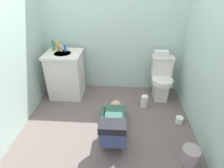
# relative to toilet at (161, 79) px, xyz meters

# --- Properties ---
(ground_plane) EXTENTS (2.97, 2.98, 0.04)m
(ground_plane) POSITION_rel_toilet_xyz_m (-0.88, -0.69, -0.39)
(ground_plane) COLOR #695C57
(wall_back) EXTENTS (2.63, 0.08, 2.40)m
(wall_back) POSITION_rel_toilet_xyz_m (-0.88, 0.34, 0.83)
(wall_back) COLOR #B1CEC2
(wall_back) RESTS_ON ground_plane
(wall_left) EXTENTS (0.08, 1.98, 2.40)m
(wall_left) POSITION_rel_toilet_xyz_m (-2.15, -0.69, 0.83)
(wall_left) COLOR #B1CEC2
(wall_left) RESTS_ON ground_plane
(wall_right) EXTENTS (0.08, 1.98, 2.40)m
(wall_right) POSITION_rel_toilet_xyz_m (0.40, -0.69, 0.83)
(wall_right) COLOR #B1CEC2
(wall_right) RESTS_ON ground_plane
(toilet) EXTENTS (0.36, 0.46, 0.75)m
(toilet) POSITION_rel_toilet_xyz_m (0.00, 0.00, 0.00)
(toilet) COLOR silver
(toilet) RESTS_ON ground_plane
(vanity_cabinet) EXTENTS (0.60, 0.52, 0.82)m
(vanity_cabinet) POSITION_rel_toilet_xyz_m (-1.67, -0.03, 0.05)
(vanity_cabinet) COLOR silver
(vanity_cabinet) RESTS_ON ground_plane
(faucet) EXTENTS (0.02, 0.02, 0.10)m
(faucet) POSITION_rel_toilet_xyz_m (-1.67, 0.11, 0.50)
(faucet) COLOR silver
(faucet) RESTS_ON vanity_cabinet
(person_plumber) EXTENTS (0.39, 1.06, 0.52)m
(person_plumber) POSITION_rel_toilet_xyz_m (-0.77, -0.97, -0.19)
(person_plumber) COLOR #33594C
(person_plumber) RESTS_ON ground_plane
(tissue_box) EXTENTS (0.22, 0.11, 0.10)m
(tissue_box) POSITION_rel_toilet_xyz_m (-0.05, 0.09, 0.43)
(tissue_box) COLOR silver
(tissue_box) RESTS_ON toilet
(soap_dispenser) EXTENTS (0.06, 0.06, 0.17)m
(soap_dispenser) POSITION_rel_toilet_xyz_m (-1.86, 0.09, 0.52)
(soap_dispenser) COLOR #488F59
(soap_dispenser) RESTS_ON vanity_cabinet
(bottle_amber) EXTENTS (0.06, 0.06, 0.15)m
(bottle_amber) POSITION_rel_toilet_xyz_m (-1.77, 0.06, 0.53)
(bottle_amber) COLOR gold
(bottle_amber) RESTS_ON vanity_cabinet
(bottle_clear) EXTENTS (0.05, 0.05, 0.10)m
(bottle_clear) POSITION_rel_toilet_xyz_m (-1.72, 0.04, 0.50)
(bottle_clear) COLOR silver
(bottle_clear) RESTS_ON vanity_cabinet
(bottle_blue) EXTENTS (0.04, 0.04, 0.12)m
(bottle_blue) POSITION_rel_toilet_xyz_m (-1.64, 0.02, 0.51)
(bottle_blue) COLOR #3869B8
(bottle_blue) RESTS_ON vanity_cabinet
(trash_can) EXTENTS (0.20, 0.20, 0.23)m
(trash_can) POSITION_rel_toilet_xyz_m (0.14, -1.38, -0.25)
(trash_can) COLOR gray
(trash_can) RESTS_ON ground_plane
(paper_towel_roll) EXTENTS (0.11, 0.11, 0.21)m
(paper_towel_roll) POSITION_rel_toilet_xyz_m (-0.30, -0.32, -0.26)
(paper_towel_roll) COLOR white
(paper_towel_roll) RESTS_ON ground_plane
(toilet_paper_roll) EXTENTS (0.11, 0.11, 0.10)m
(toilet_paper_roll) POSITION_rel_toilet_xyz_m (0.20, -0.68, -0.32)
(toilet_paper_roll) COLOR white
(toilet_paper_roll) RESTS_ON ground_plane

